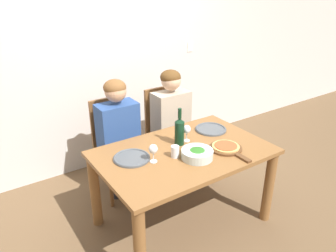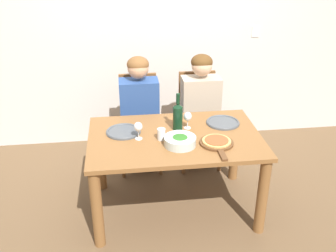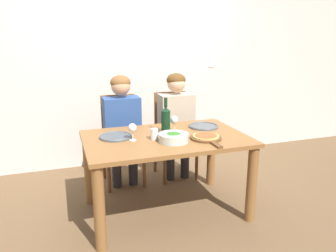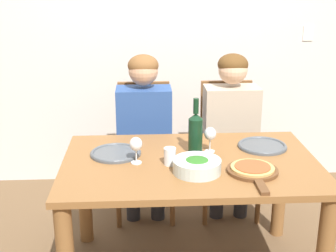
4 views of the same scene
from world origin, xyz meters
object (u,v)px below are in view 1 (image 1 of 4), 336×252
chair_right (166,130)px  wine_glass_right (187,130)px  wine_bottle (179,131)px  broccoli_bowl (197,154)px  dinner_plate_right (211,129)px  water_tumbler (175,152)px  person_man (172,115)px  person_woman (119,129)px  dinner_plate_left (132,158)px  chair_left (115,144)px  pizza_on_board (226,148)px  wine_glass_left (153,150)px

chair_right → wine_glass_right: chair_right is taller
wine_bottle → broccoli_bowl: 0.29m
dinner_plate_right → water_tumbler: 0.62m
wine_bottle → person_man: bearing=61.2°
chair_right → person_man: bearing=-90.0°
water_tumbler → chair_right: bearing=61.0°
chair_right → wine_bottle: wine_bottle is taller
person_woman → person_man: size_ratio=1.00×
wine_glass_right → dinner_plate_left: bearing=-178.9°
wine_bottle → person_woman: bearing=116.5°
chair_left → wine_bottle: bearing=-67.5°
chair_right → dinner_plate_right: chair_right is taller
water_tumbler → pizza_on_board: bearing=-17.6°
person_man → dinner_plate_right: bearing=-79.8°
water_tumbler → wine_bottle: bearing=45.8°
wine_glass_left → water_tumbler: 0.19m
person_man → wine_glass_right: (-0.23, -0.57, 0.11)m
broccoli_bowl → water_tumbler: bearing=140.5°
dinner_plate_right → broccoli_bowl: bearing=-141.7°
person_man → pizza_on_board: (-0.05, -0.88, 0.02)m
person_woman → person_man: same height
person_woman → dinner_plate_right: size_ratio=4.10×
wine_glass_left → dinner_plate_right: bearing=14.9°
chair_left → person_man: size_ratio=0.80×
person_woman → wine_glass_left: (-0.05, -0.72, 0.11)m
person_man → dinner_plate_left: bearing=-143.4°
dinner_plate_left → wine_glass_right: size_ratio=1.94×
person_woman → chair_right: bearing=10.9°
dinner_plate_left → water_tumbler: bearing=-28.4°
person_man → dinner_plate_left: person_man is taller
pizza_on_board → broccoli_bowl: bearing=175.3°
chair_left → wine_bottle: size_ratio=2.94×
wine_bottle → dinner_plate_left: wine_bottle is taller
pizza_on_board → wine_glass_left: 0.64m
chair_right → dinner_plate_left: 1.08m
person_man → dinner_plate_right: size_ratio=4.10×
chair_right → wine_glass_left: (-0.66, -0.83, 0.33)m
chair_left → person_man: (0.61, -0.12, 0.22)m
person_woman → wine_glass_right: size_ratio=7.96×
wine_bottle → wine_glass_right: bearing=8.2°
pizza_on_board → water_tumbler: 0.45m
chair_left → person_woman: (0.00, -0.12, 0.22)m
chair_left → water_tumbler: chair_left is taller
wine_glass_right → water_tumbler: wine_glass_right is taller
person_woman → wine_glass_right: person_woman is taller
chair_right → water_tumbler: size_ratio=10.05×
person_woman → dinner_plate_left: person_woman is taller
wine_glass_right → water_tumbler: 0.31m
chair_right → person_woman: 0.66m
dinner_plate_right → person_man: bearing=100.2°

